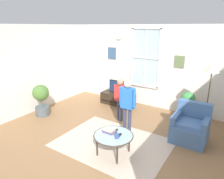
{
  "coord_description": "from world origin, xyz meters",
  "views": [
    {
      "loc": [
        2.36,
        -3.29,
        2.54
      ],
      "look_at": [
        -0.29,
        0.78,
        1.02
      ],
      "focal_mm": 32.44,
      "sensor_mm": 36.0,
      "label": 1
    }
  ],
  "objects": [
    {
      "name": "ground_plane",
      "position": [
        0.0,
        0.0,
        -0.01
      ],
      "size": [
        6.32,
        5.99,
        0.02
      ],
      "primitive_type": "cube",
      "color": "olive"
    },
    {
      "name": "back_wall",
      "position": [
        -0.01,
        2.75,
        1.31
      ],
      "size": [
        5.72,
        0.17,
        2.61
      ],
      "color": "silver",
      "rests_on": "ground_plane"
    },
    {
      "name": "side_wall_left",
      "position": [
        -2.92,
        0.0,
        1.3
      ],
      "size": [
        0.12,
        5.39,
        2.61
      ],
      "color": "silver",
      "rests_on": "ground_plane"
    },
    {
      "name": "area_rug",
      "position": [
        0.18,
        0.09,
        0.0
      ],
      "size": [
        2.44,
        1.81,
        0.01
      ],
      "primitive_type": "cube",
      "color": "#C6B29E",
      "rests_on": "ground_plane"
    },
    {
      "name": "tv_stand",
      "position": [
        -0.98,
        2.2,
        0.2
      ],
      "size": [
        1.14,
        0.46,
        0.39
      ],
      "color": "#2D2319",
      "rests_on": "ground_plane"
    },
    {
      "name": "television",
      "position": [
        -0.98,
        2.2,
        0.62
      ],
      "size": [
        0.63,
        0.08,
        0.44
      ],
      "color": "#4C4C4C",
      "rests_on": "tv_stand"
    },
    {
      "name": "armchair",
      "position": [
        1.6,
        1.19,
        0.33
      ],
      "size": [
        0.76,
        0.74,
        0.87
      ],
      "color": "#476B9E",
      "rests_on": "ground_plane"
    },
    {
      "name": "coffee_table",
      "position": [
        0.4,
        -0.22,
        0.41
      ],
      "size": [
        0.82,
        0.82,
        0.44
      ],
      "color": "#99B2B7",
      "rests_on": "ground_plane"
    },
    {
      "name": "book_stack",
      "position": [
        0.26,
        -0.17,
        0.47
      ],
      "size": [
        0.26,
        0.18,
        0.07
      ],
      "color": "#54487C",
      "rests_on": "coffee_table"
    },
    {
      "name": "cup",
      "position": [
        0.52,
        -0.28,
        0.48
      ],
      "size": [
        0.09,
        0.09,
        0.1
      ],
      "primitive_type": "cylinder",
      "color": "#334C8C",
      "rests_on": "coffee_table"
    },
    {
      "name": "remote_near_books",
      "position": [
        0.52,
        -0.18,
        0.44
      ],
      "size": [
        0.06,
        0.14,
        0.02
      ],
      "primitive_type": "cube",
      "rotation": [
        0.0,
        0.0,
        0.12
      ],
      "color": "black",
      "rests_on": "coffee_table"
    },
    {
      "name": "remote_near_cup",
      "position": [
        0.36,
        -0.06,
        0.44
      ],
      "size": [
        0.07,
        0.15,
        0.02
      ],
      "primitive_type": "cube",
      "rotation": [
        0.0,
        0.0,
        0.25
      ],
      "color": "black",
      "rests_on": "coffee_table"
    },
    {
      "name": "person_blue_shirt",
      "position": [
        0.26,
        0.61,
        0.87
      ],
      "size": [
        0.42,
        0.19,
        1.39
      ],
      "color": "#333851",
      "rests_on": "ground_plane"
    },
    {
      "name": "person_red_shirt",
      "position": [
        -0.29,
        1.18,
        0.75
      ],
      "size": [
        0.36,
        0.16,
        1.2
      ],
      "color": "#333851",
      "rests_on": "ground_plane"
    },
    {
      "name": "potted_plant_by_window",
      "position": [
        1.27,
        2.26,
        0.46
      ],
      "size": [
        0.39,
        0.39,
        0.82
      ],
      "color": "#9E6B4C",
      "rests_on": "ground_plane"
    },
    {
      "name": "potted_plant_corner",
      "position": [
        -2.41,
        0.25,
        0.53
      ],
      "size": [
        0.47,
        0.47,
        0.93
      ],
      "color": "#4C565B",
      "rests_on": "ground_plane"
    },
    {
      "name": "floor_lamp",
      "position": [
        1.81,
        1.76,
        1.48
      ],
      "size": [
        0.32,
        0.32,
        1.76
      ],
      "color": "black",
      "rests_on": "ground_plane"
    }
  ]
}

